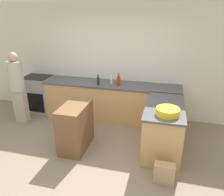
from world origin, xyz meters
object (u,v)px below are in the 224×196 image
(range_oven, at_px, (39,93))
(paper_bag, at_px, (164,173))
(wine_bottle_dark, at_px, (98,81))
(person_by_range, at_px, (18,85))
(island_table, at_px, (76,127))
(mixing_bowl, at_px, (168,112))
(hot_sauce_bottle, at_px, (119,81))
(vinegar_bottle_clear, at_px, (111,80))

(range_oven, distance_m, paper_bag, 3.85)
(wine_bottle_dark, height_order, person_by_range, person_by_range)
(island_table, height_order, paper_bag, island_table)
(mixing_bowl, relative_size, paper_bag, 1.16)
(paper_bag, bearing_deg, wine_bottle_dark, 132.69)
(island_table, relative_size, hot_sauce_bottle, 3.22)
(island_table, height_order, person_by_range, person_by_range)
(range_oven, bearing_deg, wine_bottle_dark, -6.49)
(vinegar_bottle_clear, xyz_separation_m, hot_sauce_bottle, (0.18, -0.03, -0.00))
(mixing_bowl, distance_m, person_by_range, 3.40)
(wine_bottle_dark, xyz_separation_m, paper_bag, (1.60, -1.73, -0.83))
(range_oven, bearing_deg, person_by_range, -93.55)
(person_by_range, bearing_deg, island_table, -21.96)
(island_table, relative_size, paper_bag, 2.68)
(range_oven, relative_size, wine_bottle_dark, 3.79)
(vinegar_bottle_clear, relative_size, person_by_range, 0.17)
(range_oven, relative_size, paper_bag, 2.77)
(mixing_bowl, distance_m, paper_bag, 0.96)
(vinegar_bottle_clear, bearing_deg, hot_sauce_bottle, -11.09)
(range_oven, xyz_separation_m, wine_bottle_dark, (1.71, -0.20, 0.54))
(hot_sauce_bottle, height_order, person_by_range, person_by_range)
(vinegar_bottle_clear, distance_m, paper_bag, 2.43)
(person_by_range, distance_m, paper_bag, 3.65)
(mixing_bowl, xyz_separation_m, wine_bottle_dark, (-1.57, 1.19, 0.04))
(range_oven, relative_size, mixing_bowl, 2.39)
(hot_sauce_bottle, relative_size, paper_bag, 0.83)
(hot_sauce_bottle, height_order, paper_bag, hot_sauce_bottle)
(range_oven, bearing_deg, island_table, -40.24)
(island_table, bearing_deg, paper_bag, -18.00)
(mixing_bowl, relative_size, person_by_range, 0.23)
(wine_bottle_dark, relative_size, person_by_range, 0.15)
(island_table, distance_m, paper_bag, 1.79)
(hot_sauce_bottle, bearing_deg, person_by_range, -164.73)
(range_oven, xyz_separation_m, vinegar_bottle_clear, (1.99, -0.07, 0.55))
(vinegar_bottle_clear, height_order, wine_bottle_dark, vinegar_bottle_clear)
(paper_bag, bearing_deg, vinegar_bottle_clear, 125.35)
(vinegar_bottle_clear, height_order, hot_sauce_bottle, vinegar_bottle_clear)
(mixing_bowl, bearing_deg, paper_bag, -87.06)
(wine_bottle_dark, bearing_deg, vinegar_bottle_clear, 24.43)
(mixing_bowl, xyz_separation_m, paper_bag, (0.03, -0.54, -0.79))
(vinegar_bottle_clear, bearing_deg, wine_bottle_dark, -155.57)
(wine_bottle_dark, height_order, paper_bag, wine_bottle_dark)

